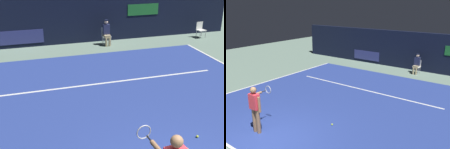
{
  "view_description": "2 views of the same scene",
  "coord_description": "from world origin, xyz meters",
  "views": [
    {
      "loc": [
        -2.94,
        -3.44,
        4.5
      ],
      "look_at": [
        -0.34,
        5.06,
        0.83
      ],
      "focal_mm": 47.46,
      "sensor_mm": 36.0,
      "label": 1
    },
    {
      "loc": [
        6.24,
        -4.29,
        4.46
      ],
      "look_at": [
        -0.6,
        4.81,
        1.09
      ],
      "focal_mm": 38.72,
      "sensor_mm": 36.0,
      "label": 2
    }
  ],
  "objects": [
    {
      "name": "line_judge_on_chair",
      "position": [
        1.18,
        10.98,
        0.69
      ],
      "size": [
        0.45,
        0.54,
        1.32
      ],
      "color": "white",
      "rests_on": "ground"
    },
    {
      "name": "ground_plane",
      "position": [
        0.0,
        4.36,
        0.0
      ],
      "size": [
        33.86,
        33.86,
        0.0
      ],
      "primitive_type": "plane",
      "color": "slate"
    },
    {
      "name": "tennis_player",
      "position": [
        -0.73,
        0.18,
        0.99
      ],
      "size": [
        0.66,
        0.93,
        1.73
      ],
      "color": "#8C6647",
      "rests_on": "ground"
    },
    {
      "name": "back_wall",
      "position": [
        -0.0,
        11.94,
        1.3
      ],
      "size": [
        17.57,
        0.33,
        2.6
      ],
      "color": "black",
      "rests_on": "ground"
    },
    {
      "name": "line_service",
      "position": [
        0.0,
        6.24,
        0.01
      ],
      "size": [
        8.31,
        0.1,
        0.01
      ],
      "primitive_type": "cube",
      "color": "white",
      "rests_on": "court_surface"
    },
    {
      "name": "line_sideline_right",
      "position": [
        -5.28,
        4.36,
        0.01
      ],
      "size": [
        0.1,
        10.73,
        0.01
      ],
      "primitive_type": "cube",
      "color": "white",
      "rests_on": "court_surface"
    },
    {
      "name": "tennis_ball",
      "position": [
        1.11,
        2.16,
        0.05
      ],
      "size": [
        0.07,
        0.07,
        0.07
      ],
      "primitive_type": "sphere",
      "color": "#CCE033",
      "rests_on": "court_surface"
    },
    {
      "name": "court_surface",
      "position": [
        0.0,
        4.36,
        0.01
      ],
      "size": [
        10.65,
        10.73,
        0.01
      ],
      "primitive_type": "cube",
      "color": "navy",
      "rests_on": "ground"
    }
  ]
}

